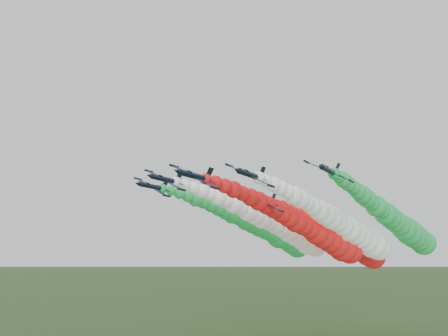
{
  "coord_description": "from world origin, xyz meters",
  "views": [
    {
      "loc": [
        52.32,
        -84.51,
        27.65
      ],
      "look_at": [
        4.17,
        -0.18,
        46.94
      ],
      "focal_mm": 35.0,
      "sensor_mm": 36.0,
      "label": 1
    }
  ],
  "objects_px": {
    "jet_inner_right": "(351,230)",
    "jet_trail": "(350,243)",
    "jet_outer_left": "(267,231)",
    "jet_lead": "(320,234)",
    "jet_inner_left": "(284,229)",
    "jet_outer_right": "(400,225)"
  },
  "relations": [
    {
      "from": "jet_inner_right",
      "to": "jet_outer_left",
      "type": "height_order",
      "value": "jet_outer_left"
    },
    {
      "from": "jet_inner_right",
      "to": "jet_outer_right",
      "type": "bearing_deg",
      "value": 42.33
    },
    {
      "from": "jet_inner_left",
      "to": "jet_inner_right",
      "type": "distance_m",
      "value": 21.83
    },
    {
      "from": "jet_lead",
      "to": "jet_outer_left",
      "type": "distance_m",
      "value": 28.88
    },
    {
      "from": "jet_lead",
      "to": "jet_trail",
      "type": "relative_size",
      "value": 1.0
    },
    {
      "from": "jet_inner_right",
      "to": "jet_trail",
      "type": "relative_size",
      "value": 1.0
    },
    {
      "from": "jet_lead",
      "to": "jet_inner_left",
      "type": "bearing_deg",
      "value": 148.74
    },
    {
      "from": "jet_inner_left",
      "to": "jet_trail",
      "type": "relative_size",
      "value": 0.99
    },
    {
      "from": "jet_outer_left",
      "to": "jet_trail",
      "type": "height_order",
      "value": "jet_outer_left"
    },
    {
      "from": "jet_lead",
      "to": "jet_inner_right",
      "type": "bearing_deg",
      "value": 49.57
    },
    {
      "from": "jet_trail",
      "to": "jet_outer_right",
      "type": "bearing_deg",
      "value": -24.57
    },
    {
      "from": "jet_lead",
      "to": "jet_outer_right",
      "type": "distance_m",
      "value": 27.94
    },
    {
      "from": "jet_lead",
      "to": "jet_inner_right",
      "type": "xyz_separation_m",
      "value": [
        7.1,
        8.33,
        1.28
      ]
    },
    {
      "from": "jet_inner_right",
      "to": "jet_trail",
      "type": "distance_m",
      "value": 20.58
    },
    {
      "from": "jet_inner_right",
      "to": "jet_trail",
      "type": "height_order",
      "value": "jet_inner_right"
    },
    {
      "from": "jet_inner_right",
      "to": "jet_inner_left",
      "type": "bearing_deg",
      "value": 178.44
    },
    {
      "from": "jet_outer_left",
      "to": "jet_outer_right",
      "type": "bearing_deg",
      "value": 4.93
    },
    {
      "from": "jet_inner_left",
      "to": "jet_outer_right",
      "type": "xyz_separation_m",
      "value": [
        34.28,
        10.77,
        0.86
      ]
    },
    {
      "from": "jet_trail",
      "to": "jet_inner_left",
      "type": "bearing_deg",
      "value": -130.67
    },
    {
      "from": "jet_inner_right",
      "to": "jet_outer_right",
      "type": "xyz_separation_m",
      "value": [
        12.48,
        11.36,
        1.83
      ]
    },
    {
      "from": "jet_lead",
      "to": "jet_outer_left",
      "type": "height_order",
      "value": "jet_outer_left"
    },
    {
      "from": "jet_inner_right",
      "to": "jet_outer_left",
      "type": "xyz_separation_m",
      "value": [
        -31.08,
        7.61,
        0.95
      ]
    }
  ]
}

